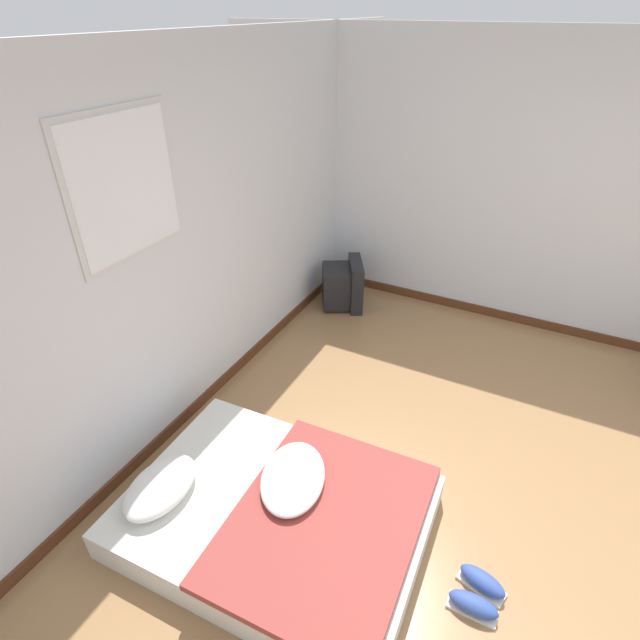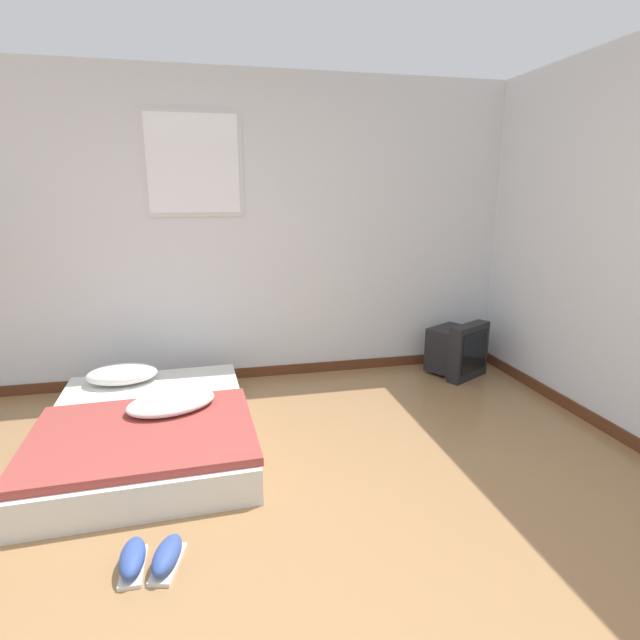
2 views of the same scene
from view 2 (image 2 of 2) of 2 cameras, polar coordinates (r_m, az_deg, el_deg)
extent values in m
plane|color=#997047|center=(2.42, -8.58, -28.24)|extent=(20.00, 20.00, 0.00)
cube|color=silver|center=(4.37, -11.83, 9.69)|extent=(7.59, 0.06, 2.60)
cube|color=#562D19|center=(4.60, -11.02, -6.13)|extent=(7.59, 0.02, 0.09)
cube|color=silver|center=(4.32, -14.28, 16.92)|extent=(0.79, 0.01, 0.84)
cube|color=white|center=(4.32, -14.29, 16.92)|extent=(0.72, 0.01, 0.77)
cube|color=silver|center=(3.58, -18.97, -11.73)|extent=(1.33, 1.79, 0.21)
ellipsoid|color=white|center=(4.14, -21.67, -5.77)|extent=(0.53, 0.36, 0.14)
cube|color=#993D38|center=(3.23, -19.54, -12.15)|extent=(1.33, 1.06, 0.05)
ellipsoid|color=silver|center=(3.45, -16.62, -8.99)|extent=(0.67, 0.55, 0.11)
cube|color=black|center=(4.78, 14.56, -3.19)|extent=(0.47, 0.43, 0.40)
cube|color=black|center=(4.67, 16.60, -3.47)|extent=(0.47, 0.33, 0.50)
cube|color=black|center=(4.64, 17.27, -3.49)|extent=(0.34, 0.19, 0.36)
cube|color=silver|center=(2.62, -20.54, -24.89)|extent=(0.10, 0.26, 0.02)
ellipsoid|color=#334C99|center=(2.59, -20.64, -24.06)|extent=(0.11, 0.26, 0.09)
cube|color=silver|center=(2.59, -16.99, -25.10)|extent=(0.16, 0.28, 0.02)
ellipsoid|color=#334C99|center=(2.56, -17.08, -24.27)|extent=(0.17, 0.28, 0.09)
camera|label=1|loc=(3.11, -62.11, 27.83)|focal=28.00mm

